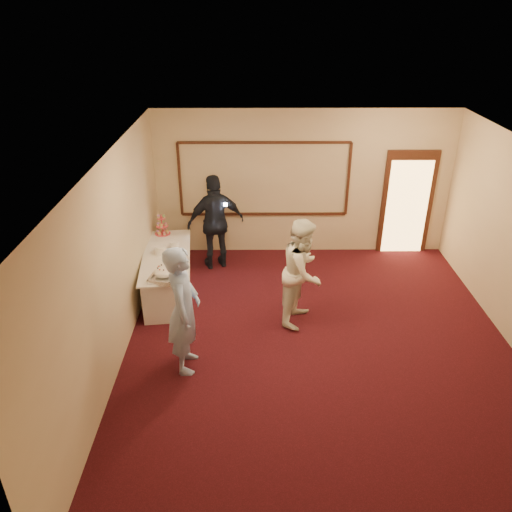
{
  "coord_description": "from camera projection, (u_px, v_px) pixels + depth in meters",
  "views": [
    {
      "loc": [
        -1.03,
        -6.16,
        4.84
      ],
      "look_at": [
        -0.98,
        0.98,
        1.15
      ],
      "focal_mm": 35.0,
      "sensor_mm": 36.0,
      "label": 1
    }
  ],
  "objects": [
    {
      "name": "tart",
      "position": [
        172.0,
        260.0,
        8.66
      ],
      "size": [
        0.29,
        0.29,
        0.06
      ],
      "color": "white",
      "rests_on": "buffet_table"
    },
    {
      "name": "man",
      "position": [
        184.0,
        310.0,
        6.96
      ],
      "size": [
        0.47,
        0.72,
        1.95
      ],
      "primitive_type": "imported",
      "rotation": [
        0.0,
        0.0,
        1.58
      ],
      "color": "#98B3EA",
      "rests_on": "floor"
    },
    {
      "name": "camera_flash",
      "position": [
        225.0,
        205.0,
        9.39
      ],
      "size": [
        0.08,
        0.05,
        0.05
      ],
      "primitive_type": "cube",
      "rotation": [
        0.0,
        0.0,
        -0.21
      ],
      "color": "white",
      "rests_on": "guest"
    },
    {
      "name": "room_walls",
      "position": [
        329.0,
        232.0,
        6.77
      ],
      "size": [
        6.04,
        7.04,
        3.02
      ],
      "color": "beige",
      "rests_on": "floor"
    },
    {
      "name": "plate_stack_b",
      "position": [
        175.0,
        245.0,
        9.09
      ],
      "size": [
        0.17,
        0.17,
        0.15
      ],
      "color": "white",
      "rests_on": "buffet_table"
    },
    {
      "name": "plate_stack_a",
      "position": [
        161.0,
        250.0,
        8.88
      ],
      "size": [
        0.2,
        0.2,
        0.16
      ],
      "color": "white",
      "rests_on": "buffet_table"
    },
    {
      "name": "cupcake_stand",
      "position": [
        162.0,
        226.0,
        9.63
      ],
      "size": [
        0.3,
        0.3,
        0.44
      ],
      "color": "#E14250",
      "rests_on": "buffet_table"
    },
    {
      "name": "guest",
      "position": [
        216.0,
        222.0,
        9.72
      ],
      "size": [
        1.21,
        0.79,
        1.92
      ],
      "primitive_type": "imported",
      "rotation": [
        0.0,
        0.0,
        3.45
      ],
      "color": "black",
      "rests_on": "floor"
    },
    {
      "name": "buffet_table",
      "position": [
        168.0,
        274.0,
        9.06
      ],
      "size": [
        1.06,
        2.23,
        0.77
      ],
      "color": "white",
      "rests_on": "floor"
    },
    {
      "name": "doorway",
      "position": [
        407.0,
        204.0,
        10.28
      ],
      "size": [
        1.05,
        0.07,
        2.2
      ],
      "color": "#33170F",
      "rests_on": "floor"
    },
    {
      "name": "woman",
      "position": [
        303.0,
        272.0,
        8.06
      ],
      "size": [
        0.98,
        1.08,
        1.82
      ],
      "primitive_type": "imported",
      "rotation": [
        0.0,
        0.0,
        1.17
      ],
      "color": "white",
      "rests_on": "floor"
    },
    {
      "name": "pavlova_tray",
      "position": [
        164.0,
        273.0,
        8.12
      ],
      "size": [
        0.5,
        0.62,
        0.21
      ],
      "color": "silver",
      "rests_on": "buffet_table"
    },
    {
      "name": "floor",
      "position": [
        320.0,
        351.0,
        7.7
      ],
      "size": [
        7.0,
        7.0,
        0.0
      ],
      "primitive_type": "plane",
      "color": "black",
      "rests_on": "ground"
    },
    {
      "name": "wall_molding",
      "position": [
        264.0,
        179.0,
        10.04
      ],
      "size": [
        3.45,
        0.04,
        1.55
      ],
      "color": "#33170F",
      "rests_on": "room_walls"
    }
  ]
}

